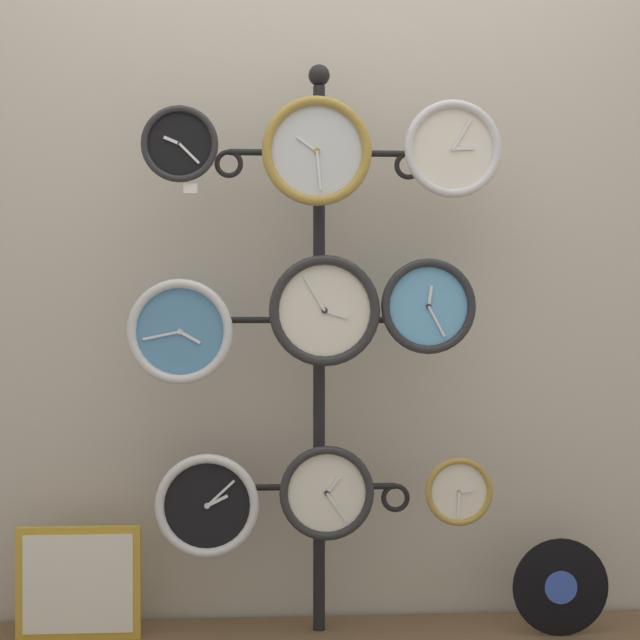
{
  "coord_description": "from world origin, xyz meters",
  "views": [
    {
      "loc": [
        -0.15,
        -2.32,
        1.02
      ],
      "look_at": [
        0.0,
        0.36,
        1.01
      ],
      "focal_mm": 50.0,
      "sensor_mm": 36.0,
      "label": 1
    }
  ],
  "objects_px": {
    "display_stand": "(319,444)",
    "vinyl_record": "(561,587)",
    "picture_frame": "(79,583)",
    "clock_middle_right": "(428,306)",
    "clock_bottom_right": "(459,491)",
    "clock_bottom_left": "(207,505)",
    "clock_middle_left": "(180,332)",
    "clock_top_center": "(317,151)",
    "clock_top_right": "(453,149)",
    "clock_middle_center": "(325,311)",
    "clock_top_left": "(180,144)",
    "clock_bottom_center": "(327,493)"
  },
  "relations": [
    {
      "from": "display_stand",
      "to": "vinyl_record",
      "type": "height_order",
      "value": "display_stand"
    },
    {
      "from": "picture_frame",
      "to": "display_stand",
      "type": "bearing_deg",
      "value": 3.64
    },
    {
      "from": "clock_middle_right",
      "to": "clock_bottom_right",
      "type": "distance_m",
      "value": 0.56
    },
    {
      "from": "picture_frame",
      "to": "clock_bottom_left",
      "type": "bearing_deg",
      "value": -6.06
    },
    {
      "from": "clock_middle_right",
      "to": "clock_bottom_left",
      "type": "bearing_deg",
      "value": 178.58
    },
    {
      "from": "display_stand",
      "to": "clock_middle_left",
      "type": "bearing_deg",
      "value": -165.47
    },
    {
      "from": "clock_top_center",
      "to": "clock_middle_right",
      "type": "distance_m",
      "value": 0.57
    },
    {
      "from": "clock_middle_right",
      "to": "clock_bottom_right",
      "type": "height_order",
      "value": "clock_middle_right"
    },
    {
      "from": "clock_top_right",
      "to": "clock_bottom_right",
      "type": "relative_size",
      "value": 1.45
    },
    {
      "from": "clock_top_right",
      "to": "vinyl_record",
      "type": "height_order",
      "value": "clock_top_right"
    },
    {
      "from": "clock_top_center",
      "to": "clock_middle_left",
      "type": "xyz_separation_m",
      "value": [
        -0.4,
        -0.01,
        -0.53
      ]
    },
    {
      "from": "clock_bottom_left",
      "to": "vinyl_record",
      "type": "bearing_deg",
      "value": -0.53
    },
    {
      "from": "clock_top_right",
      "to": "clock_bottom_left",
      "type": "xyz_separation_m",
      "value": [
        -0.73,
        -0.0,
        -1.06
      ]
    },
    {
      "from": "clock_middle_center",
      "to": "clock_bottom_right",
      "type": "bearing_deg",
      "value": 1.58
    },
    {
      "from": "clock_top_left",
      "to": "clock_top_center",
      "type": "bearing_deg",
      "value": 1.93
    },
    {
      "from": "clock_bottom_left",
      "to": "clock_bottom_right",
      "type": "relative_size",
      "value": 1.51
    },
    {
      "from": "display_stand",
      "to": "clock_top_left",
      "type": "relative_size",
      "value": 7.96
    },
    {
      "from": "clock_top_right",
      "to": "vinyl_record",
      "type": "bearing_deg",
      "value": -2.41
    },
    {
      "from": "clock_top_left",
      "to": "vinyl_record",
      "type": "height_order",
      "value": "clock_top_left"
    },
    {
      "from": "clock_bottom_right",
      "to": "vinyl_record",
      "type": "height_order",
      "value": "clock_bottom_right"
    },
    {
      "from": "display_stand",
      "to": "clock_bottom_left",
      "type": "xyz_separation_m",
      "value": [
        -0.34,
        -0.09,
        -0.17
      ]
    },
    {
      "from": "clock_top_left",
      "to": "clock_bottom_center",
      "type": "height_order",
      "value": "clock_top_left"
    },
    {
      "from": "display_stand",
      "to": "clock_middle_right",
      "type": "distance_m",
      "value": 0.54
    },
    {
      "from": "clock_top_center",
      "to": "clock_bottom_left",
      "type": "bearing_deg",
      "value": 178.49
    },
    {
      "from": "clock_bottom_left",
      "to": "clock_top_center",
      "type": "bearing_deg",
      "value": -1.51
    },
    {
      "from": "clock_top_center",
      "to": "clock_bottom_center",
      "type": "distance_m",
      "value": 1.01
    },
    {
      "from": "clock_top_right",
      "to": "clock_bottom_left",
      "type": "height_order",
      "value": "clock_top_right"
    },
    {
      "from": "clock_middle_center",
      "to": "clock_middle_left",
      "type": "bearing_deg",
      "value": 179.49
    },
    {
      "from": "clock_bottom_left",
      "to": "picture_frame",
      "type": "xyz_separation_m",
      "value": [
        -0.38,
        0.04,
        -0.24
      ]
    },
    {
      "from": "clock_top_center",
      "to": "clock_top_right",
      "type": "height_order",
      "value": "clock_top_center"
    },
    {
      "from": "clock_bottom_right",
      "to": "clock_middle_left",
      "type": "bearing_deg",
      "value": -179.49
    },
    {
      "from": "clock_middle_left",
      "to": "clock_middle_center",
      "type": "height_order",
      "value": "clock_middle_center"
    },
    {
      "from": "clock_top_left",
      "to": "clock_top_right",
      "type": "xyz_separation_m",
      "value": [
        0.81,
        0.03,
        -0.0
      ]
    },
    {
      "from": "clock_bottom_center",
      "to": "vinyl_record",
      "type": "relative_size",
      "value": 0.95
    },
    {
      "from": "clock_top_left",
      "to": "clock_bottom_center",
      "type": "bearing_deg",
      "value": -0.88
    },
    {
      "from": "clock_top_center",
      "to": "clock_bottom_center",
      "type": "height_order",
      "value": "clock_top_center"
    },
    {
      "from": "clock_top_left",
      "to": "clock_middle_center",
      "type": "relative_size",
      "value": 0.69
    },
    {
      "from": "clock_middle_left",
      "to": "clock_top_left",
      "type": "bearing_deg",
      "value": -115.02
    },
    {
      "from": "clock_top_right",
      "to": "clock_middle_center",
      "type": "relative_size",
      "value": 0.9
    },
    {
      "from": "clock_bottom_left",
      "to": "vinyl_record",
      "type": "xyz_separation_m",
      "value": [
        1.06,
        -0.01,
        -0.26
      ]
    },
    {
      "from": "clock_bottom_left",
      "to": "vinyl_record",
      "type": "relative_size",
      "value": 1.05
    },
    {
      "from": "clock_bottom_center",
      "to": "picture_frame",
      "type": "xyz_separation_m",
      "value": [
        -0.74,
        0.07,
        -0.28
      ]
    },
    {
      "from": "display_stand",
      "to": "clock_middle_left",
      "type": "height_order",
      "value": "display_stand"
    },
    {
      "from": "clock_bottom_right",
      "to": "vinyl_record",
      "type": "distance_m",
      "value": 0.43
    },
    {
      "from": "clock_top_left",
      "to": "clock_middle_right",
      "type": "distance_m",
      "value": 0.87
    },
    {
      "from": "display_stand",
      "to": "clock_top_right",
      "type": "distance_m",
      "value": 0.98
    },
    {
      "from": "clock_bottom_right",
      "to": "picture_frame",
      "type": "bearing_deg",
      "value": 177.27
    },
    {
      "from": "clock_bottom_right",
      "to": "picture_frame",
      "type": "relative_size",
      "value": 0.56
    },
    {
      "from": "display_stand",
      "to": "vinyl_record",
      "type": "distance_m",
      "value": 0.84
    },
    {
      "from": "clock_top_right",
      "to": "vinyl_record",
      "type": "distance_m",
      "value": 1.36
    }
  ]
}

